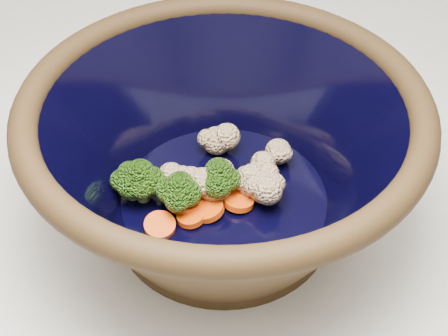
{
  "coord_description": "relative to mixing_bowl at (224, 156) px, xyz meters",
  "views": [
    {
      "loc": [
        0.11,
        -0.37,
        1.35
      ],
      "look_at": [
        0.06,
        0.03,
        0.97
      ],
      "focal_mm": 50.0,
      "sensor_mm": 36.0,
      "label": 1
    }
  ],
  "objects": [
    {
      "name": "vegetable_pile",
      "position": [
        -0.02,
        -0.0,
        -0.03
      ],
      "size": [
        0.16,
        0.14,
        0.05
      ],
      "color": "#608442",
      "rests_on": "mixing_bowl"
    },
    {
      "name": "mixing_bowl",
      "position": [
        0.0,
        0.0,
        0.0
      ],
      "size": [
        0.4,
        0.4,
        0.15
      ],
      "rotation": [
        0.0,
        0.0,
        0.23
      ],
      "color": "black",
      "rests_on": "counter"
    }
  ]
}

